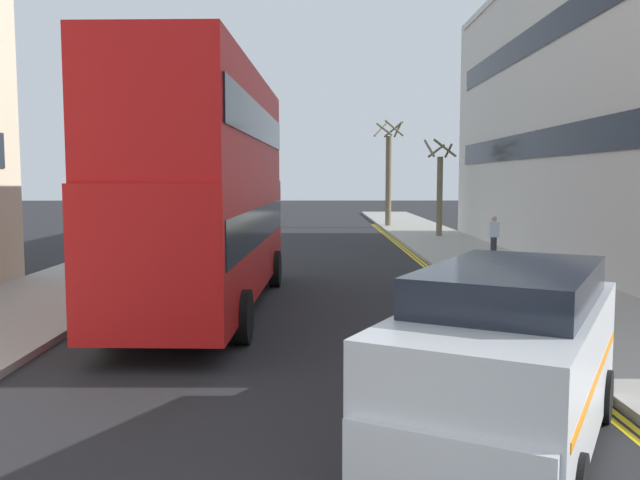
{
  "coord_description": "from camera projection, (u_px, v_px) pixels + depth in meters",
  "views": [
    {
      "loc": [
        0.4,
        -3.19,
        3.12
      ],
      "look_at": [
        0.5,
        11.0,
        1.8
      ],
      "focal_mm": 37.31,
      "sensor_mm": 36.0,
      "label": 1
    }
  ],
  "objects": [
    {
      "name": "pedestrian_far",
      "position": [
        494.0,
        237.0,
        24.11
      ],
      "size": [
        0.34,
        0.22,
        1.62
      ],
      "color": "#2D2D38",
      "rests_on": "sidewalk_right"
    },
    {
      "name": "sidewalk_right",
      "position": [
        524.0,
        283.0,
        19.43
      ],
      "size": [
        4.0,
        80.0,
        0.14
      ],
      "primitive_type": "cube",
      "color": "#9E9991",
      "rests_on": "ground"
    },
    {
      "name": "sidewalk_left",
      "position": [
        79.0,
        283.0,
        19.34
      ],
      "size": [
        4.0,
        80.0,
        0.14
      ],
      "primitive_type": "cube",
      "color": "#9E9991",
      "rests_on": "ground"
    },
    {
      "name": "street_tree_mid",
      "position": [
        389.0,
        175.0,
        41.77
      ],
      "size": [
        1.93,
        1.89,
        6.57
      ],
      "color": "#6B6047",
      "rests_on": "sidewalk_right"
    },
    {
      "name": "street_tree_near",
      "position": [
        440.0,
        189.0,
        34.3
      ],
      "size": [
        1.54,
        1.4,
        4.98
      ],
      "color": "#6B6047",
      "rests_on": "sidewalk_right"
    },
    {
      "name": "double_decker_bus_away",
      "position": [
        208.0,
        182.0,
        15.64
      ],
      "size": [
        3.03,
        10.87,
        5.64
      ],
      "color": "red",
      "rests_on": "ground"
    },
    {
      "name": "kerb_line_outer",
      "position": [
        468.0,
        297.0,
        17.43
      ],
      "size": [
        0.1,
        56.0,
        0.01
      ],
      "primitive_type": "cube",
      "color": "yellow",
      "rests_on": "ground"
    },
    {
      "name": "kerb_line_inner",
      "position": [
        462.0,
        297.0,
        17.43
      ],
      "size": [
        0.1,
        56.0,
        0.01
      ],
      "primitive_type": "cube",
      "color": "yellow",
      "rests_on": "ground"
    },
    {
      "name": "taxi_minivan",
      "position": [
        506.0,
        361.0,
        7.49
      ],
      "size": [
        3.91,
        5.12,
        2.12
      ],
      "color": "silver",
      "rests_on": "ground"
    }
  ]
}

